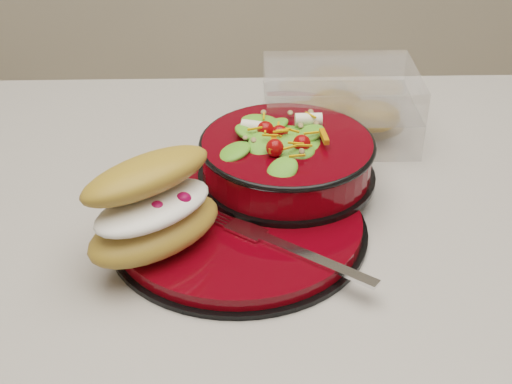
{
  "coord_description": "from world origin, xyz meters",
  "views": [
    {
      "loc": [
        -0.18,
        -0.69,
        1.37
      ],
      "look_at": [
        -0.16,
        -0.03,
        0.94
      ],
      "focal_mm": 50.0,
      "sensor_mm": 36.0,
      "label": 1
    }
  ],
  "objects_px": {
    "salad_bowl": "(287,153)",
    "croissant": "(154,206)",
    "dinner_plate": "(239,225)",
    "fork": "(294,250)",
    "pastry_box": "(339,106)"
  },
  "relations": [
    {
      "from": "pastry_box",
      "to": "croissant",
      "type": "bearing_deg",
      "value": -129.59
    },
    {
      "from": "salad_bowl",
      "to": "croissant",
      "type": "distance_m",
      "value": 0.19
    },
    {
      "from": "dinner_plate",
      "to": "pastry_box",
      "type": "relative_size",
      "value": 1.42
    },
    {
      "from": "salad_bowl",
      "to": "croissant",
      "type": "relative_size",
      "value": 1.2
    },
    {
      "from": "salad_bowl",
      "to": "fork",
      "type": "distance_m",
      "value": 0.15
    },
    {
      "from": "dinner_plate",
      "to": "croissant",
      "type": "height_order",
      "value": "croissant"
    },
    {
      "from": "croissant",
      "to": "pastry_box",
      "type": "xyz_separation_m",
      "value": [
        0.22,
        0.27,
        -0.02
      ]
    },
    {
      "from": "croissant",
      "to": "fork",
      "type": "xyz_separation_m",
      "value": [
        0.14,
        -0.02,
        -0.04
      ]
    },
    {
      "from": "salad_bowl",
      "to": "fork",
      "type": "relative_size",
      "value": 1.38
    },
    {
      "from": "fork",
      "to": "pastry_box",
      "type": "xyz_separation_m",
      "value": [
        0.08,
        0.29,
        0.02
      ]
    },
    {
      "from": "croissant",
      "to": "fork",
      "type": "bearing_deg",
      "value": -49.25
    },
    {
      "from": "pastry_box",
      "to": "salad_bowl",
      "type": "bearing_deg",
      "value": -119.13
    },
    {
      "from": "salad_bowl",
      "to": "croissant",
      "type": "bearing_deg",
      "value": -138.82
    },
    {
      "from": "dinner_plate",
      "to": "croissant",
      "type": "bearing_deg",
      "value": -154.1
    },
    {
      "from": "dinner_plate",
      "to": "salad_bowl",
      "type": "distance_m",
      "value": 0.11
    }
  ]
}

